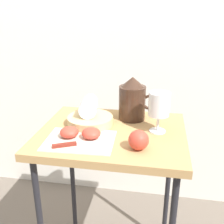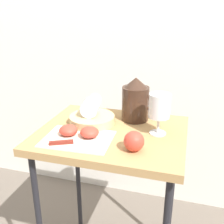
{
  "view_description": "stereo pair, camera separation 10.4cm",
  "coord_description": "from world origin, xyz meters",
  "px_view_note": "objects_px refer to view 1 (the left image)",
  "views": [
    {
      "loc": [
        0.17,
        -0.95,
        1.2
      ],
      "look_at": [
        0.0,
        0.0,
        0.82
      ],
      "focal_mm": 43.19,
      "sensor_mm": 36.0,
      "label": 1
    },
    {
      "loc": [
        0.27,
        -0.93,
        1.2
      ],
      "look_at": [
        0.0,
        0.0,
        0.82
      ],
      "focal_mm": 43.19,
      "sensor_mm": 36.0,
      "label": 2
    }
  ],
  "objects_px": {
    "basket_tray": "(90,120)",
    "wine_glass_upright": "(159,106)",
    "table": "(112,148)",
    "apple_half_right": "(91,133)",
    "apple_whole": "(139,140)",
    "wine_glass_tipped_near": "(88,108)",
    "apple_half_left": "(69,132)",
    "pitcher": "(132,102)",
    "knife": "(74,144)"
  },
  "relations": [
    {
      "from": "apple_half_left",
      "to": "apple_whole",
      "type": "relative_size",
      "value": 1.0
    },
    {
      "from": "table",
      "to": "wine_glass_upright",
      "type": "bearing_deg",
      "value": 8.03
    },
    {
      "from": "apple_half_right",
      "to": "apple_whole",
      "type": "relative_size",
      "value": 1.0
    },
    {
      "from": "wine_glass_tipped_near",
      "to": "apple_half_right",
      "type": "relative_size",
      "value": 2.1
    },
    {
      "from": "wine_glass_tipped_near",
      "to": "apple_half_right",
      "type": "height_order",
      "value": "wine_glass_tipped_near"
    },
    {
      "from": "basket_tray",
      "to": "apple_half_right",
      "type": "distance_m",
      "value": 0.14
    },
    {
      "from": "pitcher",
      "to": "apple_half_right",
      "type": "bearing_deg",
      "value": -119.69
    },
    {
      "from": "table",
      "to": "basket_tray",
      "type": "relative_size",
      "value": 3.91
    },
    {
      "from": "wine_glass_tipped_near",
      "to": "wine_glass_upright",
      "type": "bearing_deg",
      "value": -5.92
    },
    {
      "from": "table",
      "to": "wine_glass_upright",
      "type": "distance_m",
      "value": 0.26
    },
    {
      "from": "pitcher",
      "to": "basket_tray",
      "type": "bearing_deg",
      "value": -150.75
    },
    {
      "from": "wine_glass_upright",
      "to": "apple_whole",
      "type": "bearing_deg",
      "value": -111.76
    },
    {
      "from": "basket_tray",
      "to": "apple_half_right",
      "type": "relative_size",
      "value": 2.68
    },
    {
      "from": "basket_tray",
      "to": "apple_half_left",
      "type": "xyz_separation_m",
      "value": [
        -0.05,
        -0.14,
        0.01
      ]
    },
    {
      "from": "table",
      "to": "pitcher",
      "type": "distance_m",
      "value": 0.22
    },
    {
      "from": "basket_tray",
      "to": "pitcher",
      "type": "distance_m",
      "value": 0.2
    },
    {
      "from": "wine_glass_upright",
      "to": "apple_half_left",
      "type": "xyz_separation_m",
      "value": [
        -0.32,
        -0.11,
        -0.08
      ]
    },
    {
      "from": "pitcher",
      "to": "wine_glass_upright",
      "type": "xyz_separation_m",
      "value": [
        0.11,
        -0.11,
        0.03
      ]
    },
    {
      "from": "wine_glass_upright",
      "to": "wine_glass_tipped_near",
      "type": "height_order",
      "value": "wine_glass_upright"
    },
    {
      "from": "apple_half_left",
      "to": "knife",
      "type": "bearing_deg",
      "value": -59.21
    },
    {
      "from": "apple_half_right",
      "to": "knife",
      "type": "bearing_deg",
      "value": -125.6
    },
    {
      "from": "pitcher",
      "to": "apple_half_right",
      "type": "relative_size",
      "value": 2.66
    },
    {
      "from": "basket_tray",
      "to": "wine_glass_upright",
      "type": "bearing_deg",
      "value": -4.61
    },
    {
      "from": "apple_half_left",
      "to": "pitcher",
      "type": "bearing_deg",
      "value": 47.34
    },
    {
      "from": "basket_tray",
      "to": "apple_half_left",
      "type": "height_order",
      "value": "apple_half_left"
    },
    {
      "from": "wine_glass_upright",
      "to": "apple_half_right",
      "type": "relative_size",
      "value": 2.27
    },
    {
      "from": "apple_whole",
      "to": "knife",
      "type": "relative_size",
      "value": 0.35
    },
    {
      "from": "apple_whole",
      "to": "knife",
      "type": "xyz_separation_m",
      "value": [
        -0.23,
        -0.02,
        -0.03
      ]
    },
    {
      "from": "pitcher",
      "to": "apple_whole",
      "type": "bearing_deg",
      "value": -79.35
    },
    {
      "from": "apple_half_right",
      "to": "table",
      "type": "bearing_deg",
      "value": 52.96
    },
    {
      "from": "pitcher",
      "to": "apple_half_left",
      "type": "distance_m",
      "value": 0.31
    },
    {
      "from": "pitcher",
      "to": "apple_half_left",
      "type": "height_order",
      "value": "pitcher"
    },
    {
      "from": "apple_half_left",
      "to": "apple_whole",
      "type": "distance_m",
      "value": 0.26
    },
    {
      "from": "apple_whole",
      "to": "table",
      "type": "bearing_deg",
      "value": 131.48
    },
    {
      "from": "pitcher",
      "to": "wine_glass_tipped_near",
      "type": "bearing_deg",
      "value": -153.79
    },
    {
      "from": "apple_half_left",
      "to": "apple_half_right",
      "type": "xyz_separation_m",
      "value": [
        0.08,
        0.01,
        0.0
      ]
    },
    {
      "from": "basket_tray",
      "to": "knife",
      "type": "relative_size",
      "value": 0.94
    },
    {
      "from": "basket_tray",
      "to": "pitcher",
      "type": "relative_size",
      "value": 1.01
    },
    {
      "from": "apple_whole",
      "to": "wine_glass_tipped_near",
      "type": "bearing_deg",
      "value": 140.45
    },
    {
      "from": "wine_glass_upright",
      "to": "basket_tray",
      "type": "bearing_deg",
      "value": 175.39
    },
    {
      "from": "apple_half_left",
      "to": "wine_glass_tipped_near",
      "type": "bearing_deg",
      "value": 75.39
    },
    {
      "from": "basket_tray",
      "to": "pitcher",
      "type": "xyz_separation_m",
      "value": [
        0.17,
        0.09,
        0.06
      ]
    },
    {
      "from": "wine_glass_upright",
      "to": "apple_half_left",
      "type": "height_order",
      "value": "wine_glass_upright"
    },
    {
      "from": "table",
      "to": "wine_glass_tipped_near",
      "type": "height_order",
      "value": "wine_glass_tipped_near"
    },
    {
      "from": "pitcher",
      "to": "knife",
      "type": "distance_m",
      "value": 0.34
    },
    {
      "from": "table",
      "to": "knife",
      "type": "bearing_deg",
      "value": -126.41
    },
    {
      "from": "pitcher",
      "to": "apple_half_right",
      "type": "xyz_separation_m",
      "value": [
        -0.13,
        -0.22,
        -0.05
      ]
    },
    {
      "from": "apple_whole",
      "to": "knife",
      "type": "height_order",
      "value": "apple_whole"
    },
    {
      "from": "table",
      "to": "apple_half_left",
      "type": "xyz_separation_m",
      "value": [
        -0.15,
        -0.09,
        0.1
      ]
    },
    {
      "from": "apple_whole",
      "to": "apple_half_left",
      "type": "bearing_deg",
      "value": 170.93
    }
  ]
}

